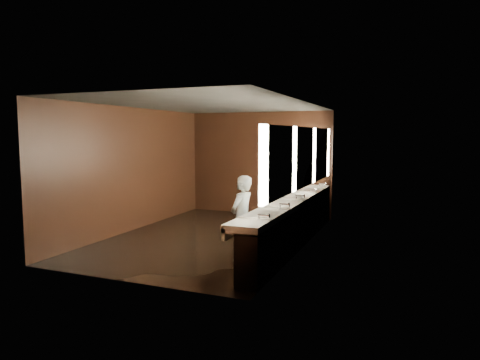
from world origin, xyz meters
The scene contains 10 objects.
floor centered at (0.00, 0.00, 0.00)m, with size 6.00×6.00×0.00m, color black.
ceiling centered at (0.00, 0.00, 2.80)m, with size 4.00×6.00×0.02m, color #2D2D2B.
wall_back centered at (0.00, 3.00, 1.40)m, with size 4.00×0.02×2.80m, color black.
wall_front centered at (0.00, -3.00, 1.40)m, with size 4.00×0.02×2.80m, color black.
wall_left centered at (-2.00, 0.00, 1.40)m, with size 0.02×6.00×2.80m, color black.
wall_right centered at (2.00, 0.00, 1.40)m, with size 0.02×6.00×2.80m, color black.
sink_counter centered at (1.79, 0.00, 0.50)m, with size 0.55×5.40×1.01m.
mirror_band centered at (1.98, 0.00, 1.75)m, with size 0.06×5.03×1.15m.
person centered at (1.21, -1.31, 0.74)m, with size 0.54×0.35×1.48m, color #90B2D7.
trash_bin centered at (1.58, -0.58, 0.26)m, with size 0.34×0.34×0.53m, color black.
Camera 1 is at (3.92, -8.08, 2.17)m, focal length 32.00 mm.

